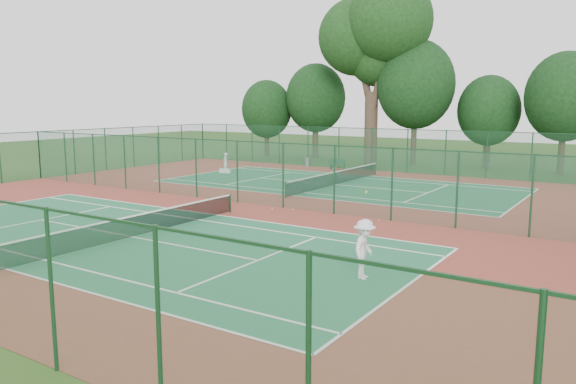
% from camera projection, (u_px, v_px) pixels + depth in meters
% --- Properties ---
extents(ground, '(120.00, 120.00, 0.00)m').
position_uv_depth(ground, '(260.00, 205.00, 30.85)').
color(ground, '#274716').
rests_on(ground, ground).
extents(red_pad, '(40.00, 36.00, 0.01)m').
position_uv_depth(red_pad, '(260.00, 205.00, 30.85)').
color(red_pad, maroon).
rests_on(red_pad, ground).
extents(court_near, '(23.77, 10.97, 0.01)m').
position_uv_depth(court_near, '(134.00, 237.00, 23.39)').
color(court_near, '#1F6440').
rests_on(court_near, red_pad).
extents(court_far, '(23.77, 10.97, 0.01)m').
position_uv_depth(court_far, '(337.00, 185.00, 38.31)').
color(court_far, '#1D5D36').
rests_on(court_far, red_pad).
extents(fence_north, '(40.00, 0.09, 3.50)m').
position_uv_depth(fence_north, '(389.00, 150.00, 45.50)').
color(fence_north, '#174626').
rests_on(fence_north, ground).
extents(fence_west, '(0.09, 36.00, 3.50)m').
position_uv_depth(fence_west, '(39.00, 155.00, 41.30)').
color(fence_west, '#1C5538').
rests_on(fence_west, ground).
extents(fence_divider, '(40.00, 0.09, 3.50)m').
position_uv_depth(fence_divider, '(260.00, 173.00, 30.57)').
color(fence_divider, '#1A4F34').
rests_on(fence_divider, ground).
extents(tennis_net_near, '(0.10, 12.90, 0.97)m').
position_uv_depth(tennis_net_near, '(133.00, 225.00, 23.30)').
color(tennis_net_near, '#13351B').
rests_on(tennis_net_near, ground).
extents(tennis_net_far, '(0.10, 12.90, 0.97)m').
position_uv_depth(tennis_net_far, '(337.00, 177.00, 38.23)').
color(tennis_net_far, '#163E1F').
rests_on(tennis_net_far, ground).
extents(player_near, '(0.89, 1.33, 1.92)m').
position_uv_depth(player_near, '(364.00, 249.00, 17.75)').
color(player_near, silver).
rests_on(player_near, court_near).
extents(player_far, '(0.52, 0.66, 1.59)m').
position_uv_depth(player_far, '(225.00, 163.00, 44.86)').
color(player_far, silver).
rests_on(player_far, court_far).
extents(trash_bin, '(0.55, 0.55, 0.77)m').
position_uv_depth(trash_bin, '(307.00, 162.00, 49.26)').
color(trash_bin, slate).
rests_on(trash_bin, red_pad).
extents(bench, '(1.46, 0.72, 0.86)m').
position_uv_depth(bench, '(337.00, 164.00, 46.95)').
color(bench, '#12331A').
rests_on(bench, red_pad).
extents(kit_bag, '(0.97, 0.57, 0.34)m').
position_uv_depth(kit_bag, '(225.00, 171.00, 44.73)').
color(kit_bag, silver).
rests_on(kit_bag, red_pad).
extents(stray_ball_a, '(0.07, 0.07, 0.07)m').
position_uv_depth(stray_ball_a, '(272.00, 209.00, 29.55)').
color(stray_ball_a, '#E8EF37').
rests_on(stray_ball_a, red_pad).
extents(stray_ball_b, '(0.07, 0.07, 0.07)m').
position_uv_depth(stray_ball_b, '(379.00, 220.00, 26.69)').
color(stray_ball_b, '#BCD030').
rests_on(stray_ball_b, red_pad).
extents(stray_ball_c, '(0.07, 0.07, 0.07)m').
position_uv_depth(stray_ball_c, '(293.00, 209.00, 29.30)').
color(stray_ball_c, '#DBEC37').
rests_on(stray_ball_c, red_pad).
extents(big_tree, '(10.58, 7.74, 16.25)m').
position_uv_depth(big_tree, '(375.00, 35.00, 49.69)').
color(big_tree, '#3A2A20').
rests_on(big_tree, ground).
extents(evergreen_row, '(39.00, 5.00, 12.00)m').
position_uv_depth(evergreen_row, '(421.00, 165.00, 50.69)').
color(evergreen_row, black).
rests_on(evergreen_row, ground).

